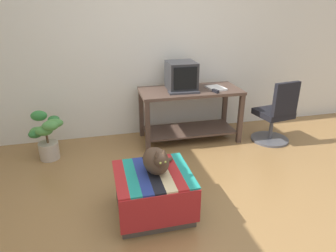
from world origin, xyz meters
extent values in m
plane|color=olive|center=(0.00, 0.00, 0.00)|extent=(14.00, 14.00, 0.00)
cube|color=silver|center=(0.00, 2.05, 1.30)|extent=(8.00, 0.10, 2.60)
cube|color=#4C382D|center=(-0.20, 1.34, 0.35)|extent=(0.06, 0.06, 0.69)
cube|color=#4C382D|center=(1.09, 1.32, 0.35)|extent=(0.06, 0.06, 0.69)
cube|color=#4C382D|center=(1.10, 1.86, 0.35)|extent=(0.06, 0.06, 0.69)
cube|color=#4C382D|center=(-0.19, 1.88, 0.35)|extent=(0.06, 0.06, 0.69)
cube|color=#4C382D|center=(0.45, 1.60, 0.14)|extent=(1.27, 0.54, 0.02)
cube|color=#4C382D|center=(0.45, 1.60, 0.71)|extent=(1.38, 0.63, 0.04)
cube|color=#28282B|center=(0.34, 1.65, 0.74)|extent=(0.26, 0.28, 0.02)
cube|color=#28282B|center=(0.34, 1.65, 0.92)|extent=(0.38, 0.40, 0.37)
cube|color=black|center=(0.33, 1.45, 0.93)|extent=(0.31, 0.02, 0.29)
cube|color=#333338|center=(0.32, 1.46, 0.75)|extent=(0.41, 0.17, 0.02)
cube|color=white|center=(0.80, 1.55, 0.75)|extent=(0.24, 0.29, 0.02)
cube|color=#4C4238|center=(-0.37, 0.12, 0.20)|extent=(0.65, 0.59, 0.40)
cube|color=#AD2323|center=(-0.37, -0.21, 0.24)|extent=(0.68, 0.01, 0.32)
cube|color=#AD2323|center=(-0.66, 0.12, 0.41)|extent=(0.10, 0.64, 0.02)
cube|color=#1E897A|center=(-0.56, 0.12, 0.41)|extent=(0.10, 0.64, 0.02)
cube|color=navy|center=(-0.46, 0.12, 0.41)|extent=(0.10, 0.64, 0.02)
cube|color=black|center=(-0.37, 0.12, 0.41)|extent=(0.10, 0.64, 0.02)
cube|color=beige|center=(-0.27, 0.12, 0.41)|extent=(0.10, 0.64, 0.02)
cube|color=#AD2323|center=(-0.17, 0.12, 0.41)|extent=(0.10, 0.64, 0.02)
cube|color=#1E897A|center=(-0.07, 0.12, 0.41)|extent=(0.10, 0.64, 0.02)
ellipsoid|color=#473323|center=(-0.34, 0.13, 0.53)|extent=(0.27, 0.34, 0.23)
sphere|color=#473323|center=(-0.32, 0.02, 0.60)|extent=(0.12, 0.12, 0.12)
cylinder|color=#473323|center=(-0.25, 0.23, 0.44)|extent=(0.23, 0.17, 0.04)
cone|color=#473323|center=(-0.35, 0.01, 0.67)|extent=(0.05, 0.05, 0.06)
cone|color=#473323|center=(-0.29, 0.02, 0.67)|extent=(0.05, 0.05, 0.06)
sphere|color=#C6D151|center=(-0.33, -0.04, 0.61)|extent=(0.02, 0.02, 0.02)
sphere|color=#C6D151|center=(-0.29, -0.03, 0.61)|extent=(0.02, 0.02, 0.02)
cylinder|color=#B7A893|center=(-1.43, 1.46, 0.11)|extent=(0.24, 0.24, 0.22)
cylinder|color=brown|center=(-1.43, 1.46, 0.27)|extent=(0.03, 0.03, 0.11)
ellipsoid|color=#4C8E42|center=(-1.33, 1.49, 0.46)|extent=(0.22, 0.14, 0.11)
ellipsoid|color=#2D7033|center=(-1.34, 1.55, 0.49)|extent=(0.14, 0.11, 0.09)
ellipsoid|color=#38843D|center=(-1.51, 1.60, 0.53)|extent=(0.19, 0.08, 0.14)
ellipsoid|color=#4C8E42|center=(-1.54, 1.54, 0.34)|extent=(0.20, 0.15, 0.12)
ellipsoid|color=#2D7033|center=(-1.55, 1.43, 0.36)|extent=(0.16, 0.13, 0.10)
ellipsoid|color=#4C8E42|center=(-1.44, 1.37, 0.42)|extent=(0.20, 0.13, 0.12)
ellipsoid|color=#4C8E42|center=(-1.35, 1.34, 0.49)|extent=(0.19, 0.12, 0.12)
cylinder|color=#4C4C51|center=(1.56, 1.27, 0.01)|extent=(0.52, 0.52, 0.03)
cylinder|color=#4C4C51|center=(1.56, 1.27, 0.20)|extent=(0.05, 0.05, 0.34)
cube|color=black|center=(1.56, 1.27, 0.41)|extent=(0.48, 0.48, 0.08)
cube|color=black|center=(1.59, 1.09, 0.67)|extent=(0.38, 0.12, 0.44)
cube|color=black|center=(0.73, 1.38, 0.75)|extent=(0.06, 0.12, 0.04)
cylinder|color=black|center=(0.78, 1.63, 0.74)|extent=(0.08, 0.12, 0.01)
camera|label=1|loc=(-0.79, -2.16, 1.84)|focal=32.10mm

